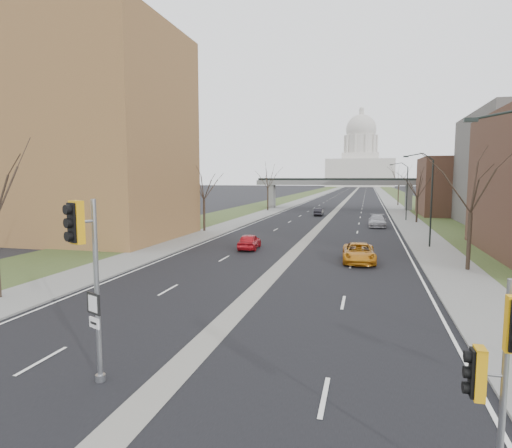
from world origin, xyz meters
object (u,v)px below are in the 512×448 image
at_px(signal_pole_right, 498,365).
at_px(car_right_mid, 377,221).
at_px(car_left_far, 319,212).
at_px(car_left_near, 249,241).
at_px(signal_pole_median, 86,258).
at_px(car_right_near, 359,253).

bearing_deg(signal_pole_right, car_right_mid, 90.58).
bearing_deg(car_right_mid, car_left_far, 122.74).
xyz_separation_m(signal_pole_right, car_left_near, (-12.84, 28.84, -2.33)).
bearing_deg(signal_pole_median, car_right_mid, 102.06).
height_order(signal_pole_median, car_left_far, signal_pole_median).
distance_m(car_right_near, car_right_mid, 25.37).
relative_size(car_left_far, car_right_mid, 0.72).
height_order(signal_pole_median, car_right_near, signal_pole_median).
distance_m(car_left_near, car_right_mid, 24.52).
relative_size(signal_pole_right, car_left_far, 1.19).
relative_size(signal_pole_median, car_right_mid, 1.08).
xyz_separation_m(signal_pole_right, car_left_far, (-10.53, 65.28, -2.40)).
xyz_separation_m(car_right_near, car_right_mid, (1.86, 25.30, 0.06)).
xyz_separation_m(car_left_near, car_right_mid, (11.71, 21.54, 0.07)).
bearing_deg(car_left_far, car_right_mid, 122.28).
relative_size(signal_pole_right, car_left_near, 1.11).
height_order(signal_pole_median, car_right_mid, signal_pole_median).
bearing_deg(car_left_far, car_left_near, 86.40).
relative_size(car_left_far, car_right_near, 0.74).
xyz_separation_m(signal_pole_median, car_right_mid, (9.60, 47.77, -3.30)).
bearing_deg(signal_pole_right, car_left_near, 113.30).
height_order(car_left_far, car_right_mid, car_right_mid).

